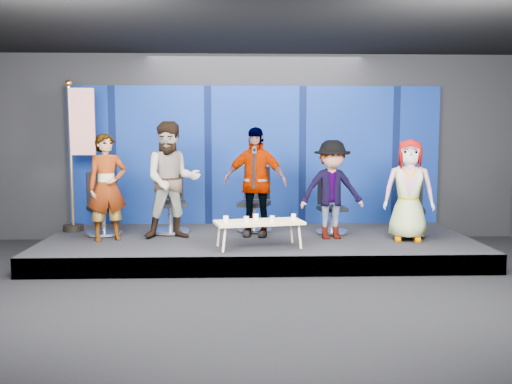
% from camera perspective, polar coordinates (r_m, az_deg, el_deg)
% --- Properties ---
extents(ground, '(10.00, 10.00, 0.00)m').
position_cam_1_polar(ground, '(7.17, 1.03, -10.57)').
color(ground, black).
rests_on(ground, ground).
extents(room_walls, '(10.02, 8.02, 3.51)m').
position_cam_1_polar(room_walls, '(6.88, 1.06, 9.20)').
color(room_walls, black).
rests_on(room_walls, ground).
extents(riser, '(7.00, 3.00, 0.30)m').
position_cam_1_polar(riser, '(9.56, 0.23, -5.41)').
color(riser, black).
rests_on(riser, ground).
extents(backdrop, '(7.00, 0.08, 2.60)m').
position_cam_1_polar(backdrop, '(10.83, -0.06, 3.68)').
color(backdrop, '#071856').
rests_on(backdrop, riser).
extents(chair_a, '(0.80, 0.80, 1.06)m').
position_cam_1_polar(chair_a, '(10.01, -15.07, -2.20)').
color(chair_a, silver).
rests_on(chair_a, riser).
extents(panelist_a, '(0.74, 0.64, 1.72)m').
position_cam_1_polar(panelist_a, '(9.45, -14.66, 0.46)').
color(panelist_a, black).
rests_on(panelist_a, riser).
extents(chair_b, '(0.77, 0.77, 1.18)m').
position_cam_1_polar(chair_b, '(9.98, -8.58, -1.85)').
color(chair_b, silver).
rests_on(chair_b, riser).
extents(panelist_b, '(1.04, 0.87, 1.92)m').
position_cam_1_polar(panelist_b, '(9.41, -8.40, 1.16)').
color(panelist_b, black).
rests_on(panelist_b, riser).
extents(chair_c, '(0.77, 0.77, 1.13)m').
position_cam_1_polar(chair_c, '(10.08, -0.13, -1.80)').
color(chair_c, silver).
rests_on(chair_c, riser).
extents(panelist_c, '(1.15, 0.70, 1.83)m').
position_cam_1_polar(panelist_c, '(9.52, -0.12, 1.01)').
color(panelist_c, black).
rests_on(panelist_c, riser).
extents(chair_d, '(0.61, 0.61, 1.00)m').
position_cam_1_polar(chair_d, '(9.94, 7.54, -2.22)').
color(chair_d, silver).
rests_on(chair_d, riser).
extents(panelist_d, '(1.09, 0.69, 1.62)m').
position_cam_1_polar(panelist_d, '(9.38, 7.59, 0.24)').
color(panelist_d, black).
rests_on(panelist_d, riser).
extents(chair_e, '(0.68, 0.68, 1.01)m').
position_cam_1_polar(chair_e, '(10.01, 15.17, -2.30)').
color(chair_e, silver).
rests_on(chair_e, riser).
extents(panelist_e, '(0.90, 0.69, 1.63)m').
position_cam_1_polar(panelist_e, '(9.46, 15.04, 0.18)').
color(panelist_e, black).
rests_on(panelist_e, riser).
extents(coffee_table, '(1.40, 0.81, 0.41)m').
position_cam_1_polar(coffee_table, '(8.62, 0.30, -3.14)').
color(coffee_table, tan).
rests_on(coffee_table, riser).
extents(mug_a, '(0.08, 0.08, 0.10)m').
position_cam_1_polar(mug_a, '(8.51, -3.04, -2.72)').
color(mug_a, silver).
rests_on(mug_a, coffee_table).
extents(mug_b, '(0.08, 0.08, 0.09)m').
position_cam_1_polar(mug_b, '(8.48, -0.98, -2.76)').
color(mug_b, silver).
rests_on(mug_b, coffee_table).
extents(mug_c, '(0.08, 0.08, 0.09)m').
position_cam_1_polar(mug_c, '(8.73, -0.01, -2.50)').
color(mug_c, silver).
rests_on(mug_c, coffee_table).
extents(mug_d, '(0.07, 0.07, 0.09)m').
position_cam_1_polar(mug_d, '(8.58, 1.63, -2.67)').
color(mug_d, silver).
rests_on(mug_d, coffee_table).
extents(mug_e, '(0.07, 0.07, 0.09)m').
position_cam_1_polar(mug_e, '(8.78, 3.77, -2.48)').
color(mug_e, silver).
rests_on(mug_e, coffee_table).
extents(flag_stand, '(0.61, 0.35, 2.64)m').
position_cam_1_polar(flag_stand, '(10.43, -17.34, 3.85)').
color(flag_stand, black).
rests_on(flag_stand, riser).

